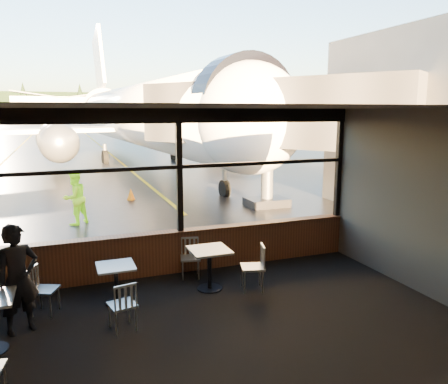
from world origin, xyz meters
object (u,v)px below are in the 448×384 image
chair_mid_s (122,305)px  passenger (18,279)px  cafe_table_near (210,269)px  cone_nose (131,194)px  chair_near_e (252,268)px  airliner (142,74)px  ground_crew (75,198)px  jet_bridge (238,142)px  cafe_table_mid (116,284)px  chair_near_n (190,258)px  chair_mid_w (45,290)px

chair_mid_s → passenger: bearing=149.3°
cafe_table_near → cone_nose: cafe_table_near is taller
chair_near_e → chair_mid_s: 2.68m
airliner → ground_crew: size_ratio=22.95×
cone_nose → ground_crew: bearing=-124.1°
cone_nose → jet_bridge: bearing=-39.0°
ground_crew → airliner: bearing=-146.1°
ground_crew → passenger: bearing=42.9°
airliner → chair_mid_s: airliner is taller
chair_mid_s → cone_nose: size_ratio=1.84×
passenger → ground_crew: (1.06, 6.71, -0.05)m
airliner → cafe_table_near: 22.31m
jet_bridge → cafe_table_mid: 8.61m
cafe_table_mid → chair_mid_s: bearing=-91.9°
jet_bridge → ground_crew: (-5.58, -0.46, -1.53)m
jet_bridge → cafe_table_near: jet_bridge is taller
ground_crew → chair_near_n: bearing=72.7°
jet_bridge → cone_nose: 4.87m
cafe_table_near → chair_near_n: (-0.18, 0.72, 0.01)m
jet_bridge → ground_crew: bearing=-175.3°
airliner → jet_bridge: 15.25m
chair_near_n → chair_mid_s: bearing=61.0°
jet_bridge → cafe_table_mid: jet_bridge is taller
passenger → cafe_table_mid: bearing=-5.5°
chair_mid_w → ground_crew: ground_crew is taller
passenger → ground_crew: size_ratio=1.06×
jet_bridge → ground_crew: jet_bridge is taller
chair_near_n → passenger: (-3.14, -1.25, 0.46)m
jet_bridge → chair_near_e: (-2.56, -6.96, -1.90)m
chair_mid_s → cone_nose: (1.73, 10.43, -0.19)m
cafe_table_mid → chair_near_e: (2.55, -0.32, 0.09)m
cafe_table_mid → chair_mid_w: 1.20m
cone_nose → chair_mid_w: bearing=-107.2°
cafe_table_mid → chair_mid_w: chair_mid_w is taller
cafe_table_near → cafe_table_mid: 1.78m
cone_nose → passenger: bearing=-108.1°
chair_mid_w → passenger: passenger is taller
passenger → ground_crew: bearing=56.7°
chair_mid_s → cone_nose: 10.57m
airliner → ground_crew: 16.84m
airliner → chair_near_n: 21.64m
cafe_table_mid → cone_nose: size_ratio=1.60×
cafe_table_mid → chair_near_n: bearing=24.4°
ground_crew → cone_nose: ground_crew is taller
chair_near_n → chair_mid_s: chair_near_n is taller
cafe_table_mid → chair_mid_s: 1.04m
airliner → chair_near_n: airliner is taller
cafe_table_near → chair_near_e: size_ratio=0.90×
cafe_table_mid → chair_mid_w: bearing=179.7°
chair_mid_w → passenger: size_ratio=0.49×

